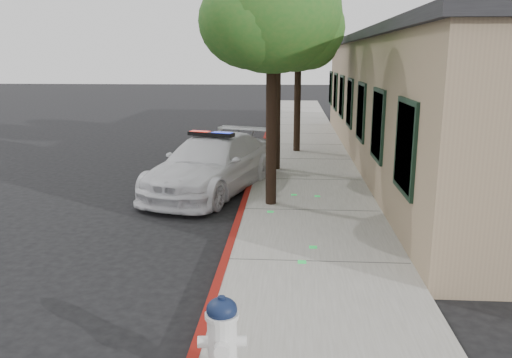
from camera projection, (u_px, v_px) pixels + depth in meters
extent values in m
plane|color=black|center=(222.00, 267.00, 8.83)|extent=(120.00, 120.00, 0.00)
cube|color=gray|center=(310.00, 213.00, 11.62)|extent=(3.20, 60.00, 0.15)
cube|color=maroon|center=(242.00, 211.00, 11.72)|extent=(0.14, 60.00, 0.16)
cube|color=#927C5F|center=(463.00, 105.00, 16.66)|extent=(7.00, 20.00, 4.00)
cube|color=black|center=(470.00, 37.00, 16.18)|extent=(7.30, 20.30, 0.24)
cube|color=black|center=(405.00, 147.00, 9.14)|extent=(0.08, 1.48, 1.68)
cube|color=black|center=(378.00, 125.00, 12.05)|extent=(0.08, 1.48, 1.68)
cube|color=black|center=(361.00, 112.00, 14.96)|extent=(0.08, 1.48, 1.68)
cube|color=black|center=(350.00, 103.00, 17.88)|extent=(0.08, 1.48, 1.68)
cube|color=black|center=(342.00, 96.00, 20.79)|extent=(0.08, 1.48, 1.68)
cube|color=black|center=(335.00, 92.00, 23.70)|extent=(0.08, 1.48, 1.68)
cube|color=black|center=(331.00, 88.00, 26.62)|extent=(0.08, 1.48, 1.68)
imported|color=white|center=(212.00, 164.00, 13.59)|extent=(3.54, 5.52, 1.49)
cube|color=black|center=(211.00, 134.00, 13.41)|extent=(1.23, 0.63, 0.10)
cube|color=red|center=(200.00, 133.00, 13.52)|extent=(0.57, 0.39, 0.11)
cube|color=#0D21E5|center=(222.00, 134.00, 13.29)|extent=(0.57, 0.39, 0.11)
cylinder|color=silver|center=(222.00, 344.00, 5.48)|extent=(0.32, 0.32, 0.62)
cylinder|color=silver|center=(222.00, 315.00, 5.40)|extent=(0.36, 0.36, 0.05)
ellipsoid|color=#0E1936|center=(222.00, 309.00, 5.38)|extent=(0.33, 0.33, 0.25)
cylinder|color=#0E1936|center=(222.00, 299.00, 5.36)|extent=(0.08, 0.08, 0.07)
cylinder|color=silver|center=(204.00, 342.00, 5.46)|extent=(0.15, 0.14, 0.12)
cylinder|color=silver|center=(240.00, 341.00, 5.47)|extent=(0.15, 0.14, 0.12)
cylinder|color=silver|center=(222.00, 350.00, 5.28)|extent=(0.17, 0.15, 0.16)
cylinder|color=black|center=(271.00, 131.00, 11.73)|extent=(0.25, 0.25, 3.41)
ellipsoid|color=#215C1D|center=(272.00, 13.00, 11.14)|extent=(3.03, 3.03, 2.58)
ellipsoid|color=#215C1D|center=(294.00, 28.00, 11.45)|extent=(2.27, 2.27, 1.93)
ellipsoid|color=#215C1D|center=(254.00, 22.00, 10.93)|extent=(2.37, 2.37, 2.01)
cylinder|color=black|center=(276.00, 109.00, 15.48)|extent=(0.26, 0.26, 3.63)
ellipsoid|color=#1F5B1C|center=(277.00, 15.00, 14.86)|extent=(3.05, 3.05, 2.59)
ellipsoid|color=#1F5B1C|center=(288.00, 27.00, 15.28)|extent=(2.46, 2.46, 2.09)
ellipsoid|color=#1F5B1C|center=(265.00, 22.00, 14.65)|extent=(2.36, 2.36, 2.00)
cylinder|color=black|center=(297.00, 106.00, 18.57)|extent=(0.24, 0.24, 3.24)
ellipsoid|color=#27561A|center=(299.00, 36.00, 18.00)|extent=(2.77, 2.77, 2.36)
ellipsoid|color=#27561A|center=(308.00, 44.00, 18.38)|extent=(2.13, 2.13, 1.81)
ellipsoid|color=#27561A|center=(294.00, 41.00, 17.70)|extent=(2.22, 2.22, 1.89)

